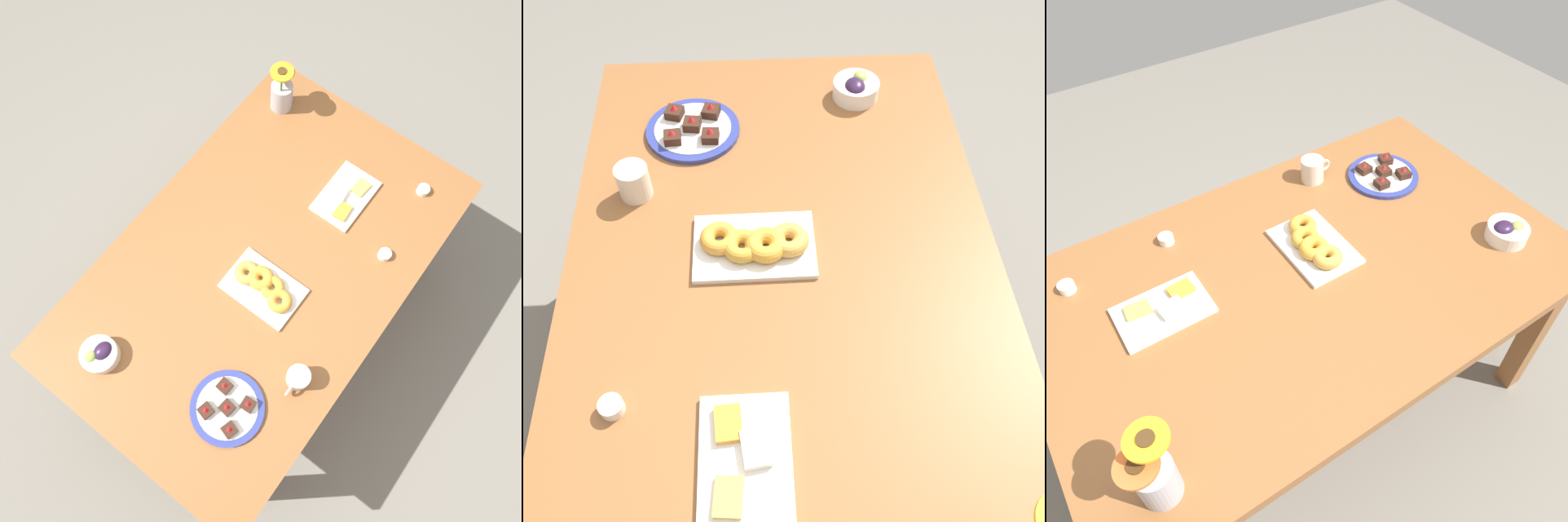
{
  "view_description": "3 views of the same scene",
  "coord_description": "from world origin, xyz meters",
  "views": [
    {
      "loc": [
        0.5,
        0.38,
        2.52
      ],
      "look_at": [
        0.0,
        0.0,
        0.78
      ],
      "focal_mm": 35.0,
      "sensor_mm": 36.0,
      "label": 1
    },
    {
      "loc": [
        -0.75,
        0.04,
        1.81
      ],
      "look_at": [
        0.0,
        0.0,
        0.78
      ],
      "focal_mm": 40.0,
      "sensor_mm": 36.0,
      "label": 2
    },
    {
      "loc": [
        -0.57,
        -0.85,
        1.89
      ],
      "look_at": [
        0.0,
        0.0,
        0.78
      ],
      "focal_mm": 35.0,
      "sensor_mm": 36.0,
      "label": 3
    }
  ],
  "objects": [
    {
      "name": "cheese_platter",
      "position": [
        -0.42,
        0.1,
        0.75
      ],
      "size": [
        0.26,
        0.17,
        0.03
      ],
      "color": "white",
      "rests_on": "dining_table"
    },
    {
      "name": "croissant_platter",
      "position": [
        0.06,
        0.06,
        0.76
      ],
      "size": [
        0.19,
        0.28,
        0.05
      ],
      "color": "white",
      "rests_on": "dining_table"
    },
    {
      "name": "grape_bowl",
      "position": [
        0.6,
        -0.24,
        0.77
      ],
      "size": [
        0.13,
        0.13,
        0.07
      ],
      "color": "white",
      "rests_on": "dining_table"
    },
    {
      "name": "coffee_mug",
      "position": [
        0.26,
        0.35,
        0.78
      ],
      "size": [
        0.12,
        0.08,
        0.09
      ],
      "color": "beige",
      "rests_on": "dining_table"
    },
    {
      "name": "ground_plane",
      "position": [
        0.0,
        0.0,
        0.0
      ],
      "size": [
        6.0,
        6.0,
        0.0
      ],
      "primitive_type": "plane",
      "color": "slate"
    },
    {
      "name": "dessert_plate",
      "position": [
        0.48,
        0.22,
        0.75
      ],
      "size": [
        0.25,
        0.25,
        0.05
      ],
      "color": "navy",
      "rests_on": "dining_table"
    },
    {
      "name": "jam_cup_berry",
      "position": [
        -0.31,
        0.35,
        0.76
      ],
      "size": [
        0.05,
        0.05,
        0.03
      ],
      "color": "white",
      "rests_on": "dining_table"
    },
    {
      "name": "dining_table",
      "position": [
        0.0,
        0.0,
        0.65
      ],
      "size": [
        1.6,
        1.0,
        0.74
      ],
      "color": "brown",
      "rests_on": "ground_plane"
    }
  ]
}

